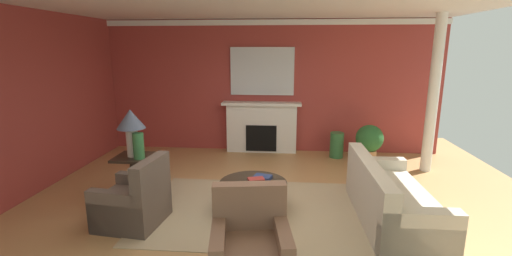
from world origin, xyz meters
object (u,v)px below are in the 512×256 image
object	(u,v)px
fireplace	(262,128)
side_table	(135,174)
vase_on_side_table	(139,146)
potted_plant	(369,141)
mantel_mirror	(262,71)
sofa	(390,201)
armchair_facing_fireplace	(251,252)
vase_tall_corner	(337,145)
armchair_near_window	(134,203)
coffee_table	(253,190)
table_lamp	(131,124)

from	to	relation	value
fireplace	side_table	xyz separation A→B (m)	(-1.83, -2.77, -0.15)
vase_on_side_table	potted_plant	bearing A→B (deg)	28.82
fireplace	mantel_mirror	xyz separation A→B (m)	(0.00, 0.12, 1.30)
sofa	side_table	size ratio (longest dim) A/B	3.02
side_table	fireplace	bearing A→B (deg)	56.52
armchair_facing_fireplace	side_table	size ratio (longest dim) A/B	1.36
vase_tall_corner	armchair_near_window	bearing A→B (deg)	-133.55
mantel_mirror	vase_on_side_table	world-z (taller)	mantel_mirror
vase_tall_corner	armchair_facing_fireplace	bearing A→B (deg)	-108.45
coffee_table	vase_tall_corner	world-z (taller)	vase_tall_corner
fireplace	potted_plant	size ratio (longest dim) A/B	2.16
table_lamp	vase_on_side_table	xyz separation A→B (m)	(0.15, -0.12, -0.32)
fireplace	table_lamp	xyz separation A→B (m)	(-1.83, -2.77, 0.67)
armchair_near_window	coffee_table	size ratio (longest dim) A/B	0.95
fireplace	mantel_mirror	size ratio (longest dim) A/B	1.25
armchair_near_window	armchair_facing_fireplace	world-z (taller)	same
sofa	armchair_facing_fireplace	distance (m)	2.29
vase_on_side_table	vase_tall_corner	world-z (taller)	vase_on_side_table
side_table	vase_on_side_table	distance (m)	0.54
side_table	vase_tall_corner	bearing A→B (deg)	35.10
vase_tall_corner	side_table	bearing A→B (deg)	-144.90
side_table	potted_plant	xyz separation A→B (m)	(4.12, 2.06, 0.09)
sofa	armchair_near_window	size ratio (longest dim) A/B	2.23
armchair_near_window	fireplace	bearing A→B (deg)	67.85
mantel_mirror	side_table	size ratio (longest dim) A/B	2.06
coffee_table	vase_on_side_table	distance (m)	1.88
side_table	table_lamp	xyz separation A→B (m)	(-0.00, 0.00, 0.82)
mantel_mirror	armchair_facing_fireplace	xyz separation A→B (m)	(0.23, -4.78, -1.55)
vase_tall_corner	table_lamp	bearing A→B (deg)	-144.90
armchair_near_window	side_table	distance (m)	0.93
armchair_near_window	table_lamp	distance (m)	1.30
side_table	potted_plant	world-z (taller)	potted_plant
sofa	coffee_table	world-z (taller)	sofa
table_lamp	vase_tall_corner	xyz separation A→B (m)	(3.52, 2.47, -0.94)
fireplace	armchair_facing_fireplace	distance (m)	4.67
armchair_near_window	table_lamp	xyz separation A→B (m)	(-0.36, 0.85, 0.92)
fireplace	sofa	size ratio (longest dim) A/B	0.85
coffee_table	potted_plant	distance (m)	3.23
potted_plant	side_table	bearing A→B (deg)	-153.39
vase_on_side_table	fireplace	bearing A→B (deg)	59.80
armchair_facing_fireplace	potted_plant	distance (m)	4.46
armchair_near_window	vase_tall_corner	bearing A→B (deg)	46.45
mantel_mirror	armchair_near_window	xyz separation A→B (m)	(-1.47, -3.74, -1.55)
fireplace	vase_on_side_table	bearing A→B (deg)	-120.20
armchair_facing_fireplace	potted_plant	xyz separation A→B (m)	(2.05, 3.95, 0.19)
fireplace	armchair_facing_fireplace	size ratio (longest dim) A/B	1.89
coffee_table	fireplace	bearing A→B (deg)	91.94
fireplace	armchair_near_window	distance (m)	3.92
potted_plant	fireplace	bearing A→B (deg)	162.77
fireplace	coffee_table	world-z (taller)	fireplace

